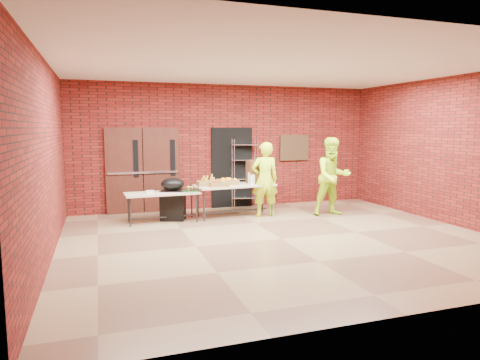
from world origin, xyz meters
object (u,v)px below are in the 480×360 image
covered_grill (173,199)px  coffee_dispenser (256,172)px  table_right (235,187)px  wire_rack (245,173)px  table_left (162,195)px  volunteer_man (333,177)px  volunteer_woman (265,180)px

covered_grill → coffee_dispenser: bearing=19.8°
table_right → wire_rack: bearing=55.0°
table_left → volunteer_man: 4.04m
table_right → volunteer_woman: volunteer_woman is taller
covered_grill → wire_rack: bearing=44.9°
wire_rack → covered_grill: 2.33m
table_left → volunteer_woman: bearing=-6.2°
wire_rack → table_left: wire_rack is taller
wire_rack → volunteer_man: size_ratio=0.97×
table_right → volunteer_woman: bearing=-22.9°
wire_rack → table_right: bearing=-105.7°
table_left → volunteer_man: volunteer_man is taller
wire_rack → table_left: 2.61m
wire_rack → volunteer_woman: size_ratio=1.02×
wire_rack → volunteer_woman: 1.27m
table_right → volunteer_man: (2.27, -0.58, 0.23)m
table_right → volunteer_man: size_ratio=1.03×
table_left → covered_grill: bearing=27.7°
covered_grill → volunteer_woman: 2.19m
covered_grill → volunteer_woman: size_ratio=0.55×
coffee_dispenser → covered_grill: bearing=-179.9°
wire_rack → volunteer_man: 2.33m
wire_rack → volunteer_man: bearing=-30.0°
table_left → volunteer_woman: volunteer_woman is taller
coffee_dispenser → volunteer_woman: size_ratio=0.31×
table_right → table_left: bearing=177.9°
volunteer_woman → table_left: bearing=2.7°
coffee_dispenser → volunteer_man: bearing=-21.3°
wire_rack → coffee_dispenser: 0.98m
volunteer_woman → wire_rack: bearing=-81.1°
covered_grill → volunteer_man: 3.82m
table_left → volunteer_man: size_ratio=0.88×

